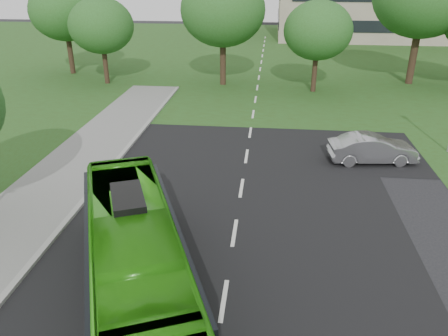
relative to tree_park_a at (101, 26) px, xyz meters
name	(u,v)px	position (x,y,z in m)	size (l,w,h in m)	color
ground	(230,263)	(14.04, -26.15, -5.17)	(160.00, 160.00, 0.00)	black
street_surfaces	(251,97)	(13.66, -3.40, -5.14)	(120.00, 120.00, 0.15)	black
tree_park_a	(101,26)	(0.00, 0.00, 0.00)	(5.73, 5.73, 7.62)	black
tree_park_b	(223,10)	(10.82, 0.74, 1.35)	(7.37, 7.37, 9.67)	black
tree_park_c	(318,31)	(18.93, -0.93, -0.05)	(5.68, 5.68, 7.55)	black
tree_park_f	(64,11)	(-5.02, 3.80, 0.87)	(6.66, 6.66, 8.89)	black
bus	(135,260)	(11.30, -28.35, -3.64)	(2.57, 10.98, 3.06)	#2A9110
sedan	(372,149)	(20.94, -16.15, -4.39)	(1.64, 4.71, 1.55)	#A0A0A4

